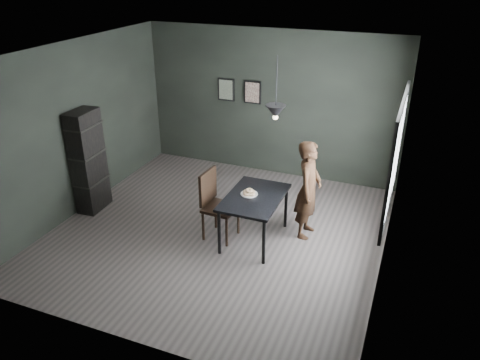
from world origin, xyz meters
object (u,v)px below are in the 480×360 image
at_px(woman, 308,190).
at_px(wood_chair, 215,200).
at_px(shelf_unit, 88,161).
at_px(pendant_lamp, 276,112).
at_px(cafe_table, 254,201).
at_px(white_plate, 249,194).

bearing_deg(woman, wood_chair, 114.37).
height_order(woman, shelf_unit, shelf_unit).
xyz_separation_m(woman, shelf_unit, (-3.62, -0.52, 0.10)).
bearing_deg(woman, pendant_lamp, 129.19).
height_order(woman, wood_chair, woman).
relative_size(cafe_table, wood_chair, 1.11).
bearing_deg(shelf_unit, wood_chair, -4.01).
relative_size(white_plate, shelf_unit, 0.13).
distance_m(cafe_table, woman, 0.84).
bearing_deg(wood_chair, pendant_lamp, 17.69).
distance_m(white_plate, wood_chair, 0.54).
bearing_deg(pendant_lamp, woman, 38.09).
bearing_deg(wood_chair, cafe_table, 14.07).
xyz_separation_m(wood_chair, shelf_unit, (-2.32, 0.04, 0.26)).
xyz_separation_m(cafe_table, woman, (0.70, 0.45, 0.10)).
relative_size(cafe_table, pendant_lamp, 1.39).
distance_m(woman, wood_chair, 1.42).
bearing_deg(wood_chair, white_plate, 17.54).
bearing_deg(shelf_unit, woman, 5.10).
height_order(cafe_table, white_plate, white_plate).
height_order(white_plate, pendant_lamp, pendant_lamp).
bearing_deg(woman, white_plate, 120.02).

